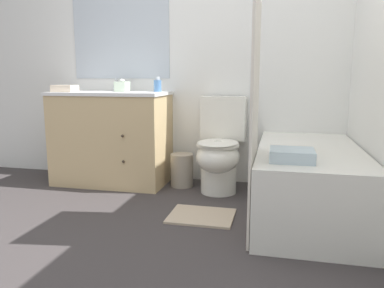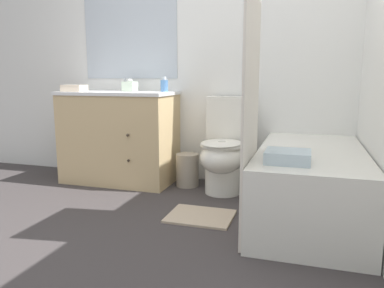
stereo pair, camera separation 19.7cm
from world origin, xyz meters
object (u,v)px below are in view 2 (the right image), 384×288
at_px(wastebasket, 187,170).
at_px(tissue_box, 130,86).
at_px(toilet, 224,150).
at_px(bath_mat, 200,216).
at_px(bathtub, 310,183).
at_px(soap_dispenser, 164,85).
at_px(sink_faucet, 128,87).
at_px(bath_towel_folded, 288,157).
at_px(vanity_cabinet, 120,136).
at_px(hand_towel_folded, 74,88).

distance_m(wastebasket, tissue_box, 0.96).
xyz_separation_m(toilet, bath_mat, (-0.02, -0.66, -0.37)).
height_order(bathtub, soap_dispenser, soap_dispenser).
relative_size(sink_faucet, bath_towel_folded, 0.54).
xyz_separation_m(wastebasket, soap_dispenser, (-0.24, 0.05, 0.77)).
bearing_deg(wastebasket, soap_dispenser, 167.18).
xyz_separation_m(vanity_cabinet, tissue_box, (0.10, 0.05, 0.47)).
height_order(soap_dispenser, bath_towel_folded, soap_dispenser).
xyz_separation_m(sink_faucet, bath_mat, (1.01, -0.92, -0.89)).
xyz_separation_m(hand_towel_folded, bath_mat, (1.40, -0.58, -0.89)).
xyz_separation_m(sink_faucet, soap_dispenser, (0.44, -0.13, 0.02)).
distance_m(tissue_box, bath_towel_folded, 1.85).
bearing_deg(hand_towel_folded, tissue_box, 21.04).
xyz_separation_m(vanity_cabinet, bath_mat, (1.01, -0.71, -0.43)).
xyz_separation_m(soap_dispenser, bath_towel_folded, (1.18, -1.02, -0.39)).
xyz_separation_m(toilet, soap_dispenser, (-0.60, 0.12, 0.55)).
relative_size(tissue_box, bath_towel_folded, 0.50).
height_order(soap_dispenser, bath_mat, soap_dispenser).
bearing_deg(toilet, sink_faucet, 166.10).
relative_size(vanity_cabinet, toilet, 1.28).
bearing_deg(toilet, wastebasket, 169.15).
relative_size(vanity_cabinet, bathtub, 0.71).
bearing_deg(wastebasket, sink_faucet, 164.50).
height_order(vanity_cabinet, wastebasket, vanity_cabinet).
xyz_separation_m(sink_faucet, toilet, (1.04, -0.26, -0.52)).
distance_m(wastebasket, hand_towel_folded, 1.30).
distance_m(sink_faucet, hand_towel_folded, 0.52).
height_order(tissue_box, soap_dispenser, soap_dispenser).
relative_size(toilet, soap_dispenser, 6.04).
distance_m(wastebasket, bath_mat, 0.82).
distance_m(bathtub, tissue_box, 1.86).
height_order(wastebasket, hand_towel_folded, hand_towel_folded).
bearing_deg(vanity_cabinet, toilet, -2.75).
xyz_separation_m(soap_dispenser, hand_towel_folded, (-0.82, -0.21, -0.03)).
bearing_deg(hand_towel_folded, soap_dispenser, 14.31).
distance_m(vanity_cabinet, hand_towel_folded, 0.61).
height_order(bathtub, hand_towel_folded, hand_towel_folded).
relative_size(sink_faucet, tissue_box, 1.09).
xyz_separation_m(wastebasket, hand_towel_folded, (-1.06, -0.15, 0.74)).
relative_size(wastebasket, hand_towel_folded, 1.47).
relative_size(vanity_cabinet, sink_faucet, 7.43).
xyz_separation_m(bath_towel_folded, bath_mat, (-0.60, 0.23, -0.52)).
height_order(sink_faucet, hand_towel_folded, sink_faucet).
xyz_separation_m(vanity_cabinet, bathtub, (1.75, -0.47, -0.19)).
height_order(sink_faucet, soap_dispenser, soap_dispenser).
height_order(sink_faucet, bathtub, sink_faucet).
distance_m(toilet, bath_mat, 0.76).
bearing_deg(tissue_box, bath_towel_folded, -33.18).
bearing_deg(bathtub, toilet, 149.59).
bearing_deg(hand_towel_folded, bathtub, -8.91).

